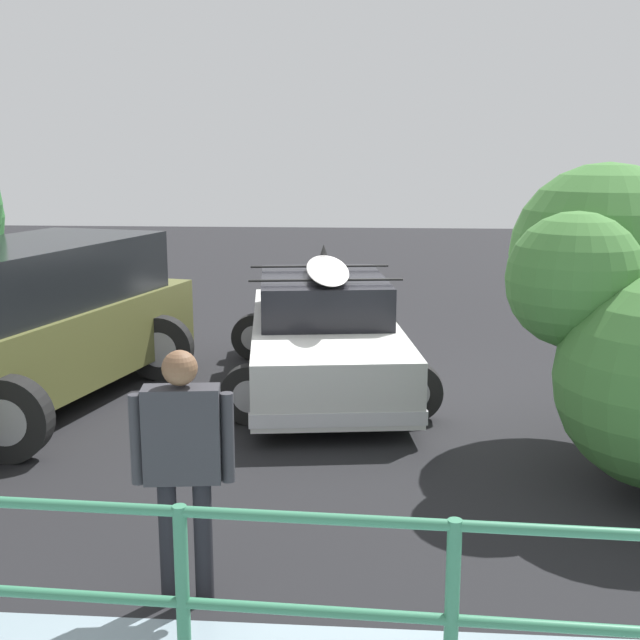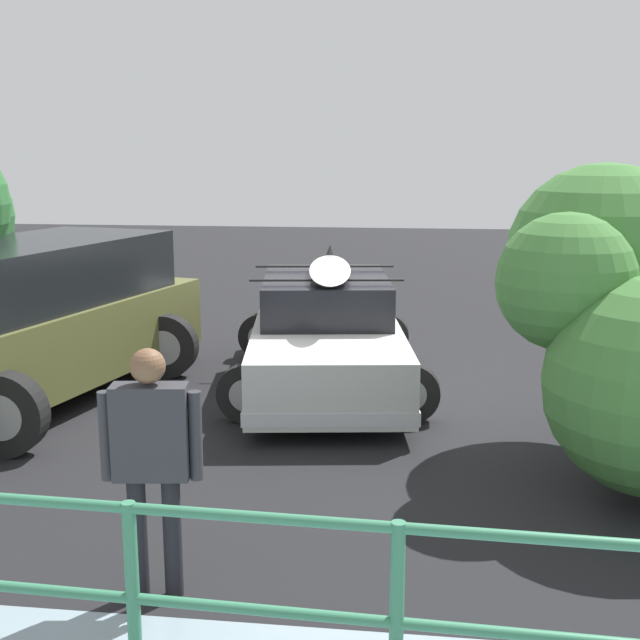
{
  "view_description": "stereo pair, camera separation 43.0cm",
  "coord_description": "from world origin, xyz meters",
  "px_view_note": "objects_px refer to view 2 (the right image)",
  "views": [
    {
      "loc": [
        -0.21,
        9.16,
        2.8
      ],
      "look_at": [
        0.45,
        0.25,
        0.95
      ],
      "focal_mm": 45.0,
      "sensor_mm": 36.0,
      "label": 1
    },
    {
      "loc": [
        -0.63,
        9.11,
        2.8
      ],
      "look_at": [
        0.45,
        0.25,
        0.95
      ],
      "focal_mm": 45.0,
      "sensor_mm": 36.0,
      "label": 2
    }
  ],
  "objects_px": {
    "person_bystander": "(151,451)",
    "bush_near_left": "(634,311)",
    "sedan_car": "(326,334)",
    "suv_car": "(26,320)"
  },
  "relations": [
    {
      "from": "person_bystander",
      "to": "bush_near_left",
      "type": "bearing_deg",
      "value": -143.68
    },
    {
      "from": "suv_car",
      "to": "bush_near_left",
      "type": "xyz_separation_m",
      "value": [
        -6.28,
        1.28,
        0.51
      ]
    },
    {
      "from": "sedan_car",
      "to": "person_bystander",
      "type": "relative_size",
      "value": 2.79
    },
    {
      "from": "sedan_car",
      "to": "person_bystander",
      "type": "distance_m",
      "value": 4.98
    },
    {
      "from": "bush_near_left",
      "to": "sedan_car",
      "type": "bearing_deg",
      "value": -38.44
    },
    {
      "from": "person_bystander",
      "to": "bush_near_left",
      "type": "distance_m",
      "value": 4.37
    },
    {
      "from": "suv_car",
      "to": "bush_near_left",
      "type": "relative_size",
      "value": 1.67
    },
    {
      "from": "suv_car",
      "to": "person_bystander",
      "type": "height_order",
      "value": "suv_car"
    },
    {
      "from": "person_bystander",
      "to": "sedan_car",
      "type": "bearing_deg",
      "value": -96.11
    },
    {
      "from": "person_bystander",
      "to": "suv_car",
      "type": "bearing_deg",
      "value": -54.27
    }
  ]
}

